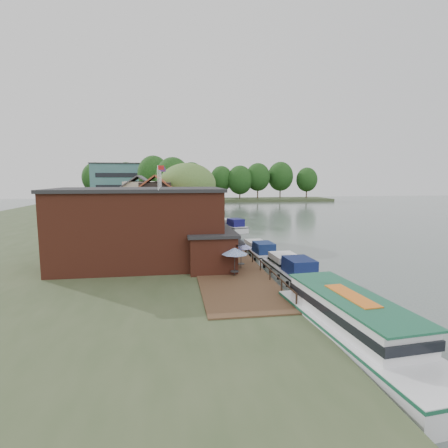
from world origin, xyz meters
name	(u,v)px	position (x,y,z in m)	size (l,w,h in m)	color
ground	(297,266)	(0.00, 0.00, 0.00)	(260.00, 260.00, 0.00)	#4E5B57
land_bank	(82,224)	(-30.00, 35.00, 0.50)	(50.00, 140.00, 1.00)	#384728
quay_deck	(211,241)	(-8.00, 10.00, 1.05)	(6.00, 50.00, 0.10)	#47301E
quay_rail	(231,237)	(-5.30, 10.50, 1.50)	(0.20, 49.00, 1.00)	black
pub	(161,226)	(-14.00, -1.00, 4.65)	(20.00, 11.00, 7.30)	maroon
hotel_block	(140,185)	(-22.00, 70.00, 7.15)	(25.40, 12.40, 12.30)	#38666B
cottage_a	(156,207)	(-15.00, 14.00, 5.25)	(8.60, 7.60, 8.50)	black
cottage_b	(140,202)	(-18.00, 24.00, 5.25)	(9.60, 8.60, 8.50)	beige
cottage_c	(166,199)	(-14.00, 33.00, 5.25)	(7.60, 7.60, 8.50)	black
willow	(188,198)	(-10.50, 19.00, 6.21)	(8.60, 8.60, 10.43)	#476B2D
umbrella_0	(235,262)	(-7.87, -6.36, 2.29)	(2.21, 2.21, 2.38)	#1B4995
umbrella_1	(241,255)	(-6.84, -3.89, 2.29)	(2.03, 2.03, 2.38)	navy
umbrella_2	(224,249)	(-8.02, -1.07, 2.29)	(2.09, 2.09, 2.38)	navy
umbrella_3	(227,244)	(-7.28, 1.26, 2.29)	(2.40, 2.40, 2.38)	#1C249C
umbrella_4	(217,239)	(-7.84, 4.86, 2.29)	(2.22, 2.22, 2.38)	#1F1A93
umbrella_5	(217,233)	(-7.41, 8.92, 2.29)	(2.45, 2.45, 2.38)	navy
cruiser_0	(291,267)	(-2.34, -4.54, 1.18)	(3.16, 9.79, 2.37)	silver
cruiser_1	(259,249)	(-3.06, 4.26, 1.06)	(2.87, 8.90, 2.12)	silver
cruiser_2	(231,224)	(-2.70, 25.57, 1.14)	(3.05, 9.45, 2.27)	silver
tour_boat	(357,325)	(-3.30, -17.75, 1.45)	(3.75, 13.26, 2.89)	silver
swan	(352,315)	(-1.36, -13.75, 0.22)	(0.44, 0.44, 0.44)	white
bank_tree_0	(173,187)	(-12.57, 42.12, 7.30)	(7.40, 7.40, 12.60)	#143811
bank_tree_1	(154,184)	(-17.08, 51.17, 7.72)	(7.49, 7.49, 13.45)	#143811
bank_tree_2	(167,185)	(-14.03, 56.97, 7.27)	(6.43, 6.43, 12.54)	#143811
bank_tree_3	(152,185)	(-18.79, 77.90, 6.91)	(8.33, 8.33, 11.82)	#143811
bank_tree_4	(155,182)	(-18.38, 86.24, 7.73)	(6.66, 6.66, 13.46)	#143811
bank_tree_5	(162,184)	(-16.17, 94.26, 7.07)	(8.68, 8.68, 12.14)	#143811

